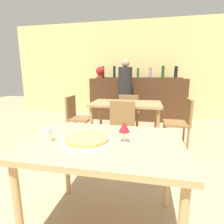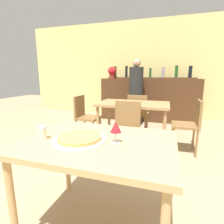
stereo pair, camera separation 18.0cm
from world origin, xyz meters
TOP-DOWN VIEW (x-y plane):
  - wall_back at (0.00, 4.26)m, footprint 8.00×0.05m
  - dining_table_near at (0.00, 0.00)m, footprint 1.12×0.82m
  - dining_table_far at (-0.07, 1.78)m, footprint 1.19×0.72m
  - bar_counter at (0.00, 3.76)m, footprint 2.60×0.56m
  - bar_back_shelf at (0.01, 3.90)m, footprint 2.39×0.24m
  - chair_far_side_front at (-0.07, 1.25)m, footprint 0.40×0.40m
  - chair_far_side_back at (-0.07, 2.32)m, footprint 0.40×0.40m
  - chair_far_side_left at (-0.99, 1.78)m, footprint 0.40×0.40m
  - chair_far_side_right at (0.85, 1.78)m, footprint 0.40×0.40m
  - pizza_tray at (-0.13, -0.04)m, footprint 0.39×0.39m
  - cheese_shaker at (-0.40, -0.10)m, footprint 0.07×0.07m
  - person_standing at (-0.27, 3.18)m, footprint 0.34×0.34m
  - wine_glass at (0.14, -0.01)m, footprint 0.08×0.08m
  - potted_plant at (-1.05, 3.71)m, footprint 0.24×0.24m

SIDE VIEW (x-z plane):
  - chair_far_side_front at x=-0.07m, z-range 0.08..0.94m
  - chair_far_side_back at x=-0.07m, z-range 0.08..0.94m
  - chair_far_side_left at x=-0.99m, z-range 0.08..0.94m
  - chair_far_side_right at x=0.85m, z-range 0.08..0.94m
  - bar_counter at x=0.00m, z-range 0.00..1.15m
  - dining_table_near at x=0.00m, z-range 0.30..1.06m
  - dining_table_far at x=-0.07m, z-range 0.30..1.08m
  - pizza_tray at x=-0.13m, z-range 0.76..0.80m
  - cheese_shaker at x=-0.40m, z-range 0.76..0.87m
  - wine_glass at x=0.14m, z-range 0.80..0.96m
  - person_standing at x=-0.27m, z-range 0.07..1.70m
  - bar_back_shelf at x=0.01m, z-range 1.06..1.41m
  - potted_plant at x=-1.05m, z-range 1.17..1.49m
  - wall_back at x=0.00m, z-range 0.00..2.80m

